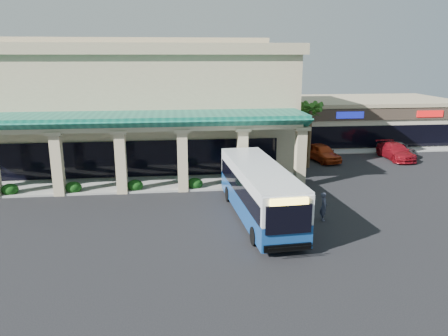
{
  "coord_description": "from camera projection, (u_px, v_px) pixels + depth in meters",
  "views": [
    {
      "loc": [
        -3.51,
        -26.49,
        9.97
      ],
      "look_at": [
        -0.12,
        3.25,
        2.2
      ],
      "focal_mm": 35.0,
      "sensor_mm": 36.0,
      "label": 1
    }
  ],
  "objects": [
    {
      "name": "ground",
      "position": [
        231.0,
        213.0,
        28.36
      ],
      "size": [
        110.0,
        110.0,
        0.0
      ],
      "primitive_type": "plane",
      "color": "black"
    },
    {
      "name": "palm_1",
      "position": [
        310.0,
        130.0,
        42.14
      ],
      "size": [
        2.4,
        2.4,
        5.8
      ],
      "primitive_type": null,
      "color": "#275A18",
      "rests_on": "ground"
    },
    {
      "name": "arcade",
      "position": [
        116.0,
        151.0,
        33.3
      ],
      "size": [
        30.0,
        6.2,
        5.7
      ],
      "primitive_type": null,
      "color": "#10604E",
      "rests_on": "ground"
    },
    {
      "name": "strip_mall",
      "position": [
        353.0,
        119.0,
        52.8
      ],
      "size": [
        22.5,
        12.5,
        4.9
      ],
      "primitive_type": null,
      "color": "beige",
      "rests_on": "ground"
    },
    {
      "name": "car_silver",
      "position": [
        322.0,
        152.0,
        42.17
      ],
      "size": [
        3.0,
        5.16,
        1.65
      ],
      "primitive_type": "imported",
      "rotation": [
        0.0,
        0.0,
        0.23
      ],
      "color": "#A93411",
      "rests_on": "ground"
    },
    {
      "name": "main_building",
      "position": [
        126.0,
        102.0,
        41.44
      ],
      "size": [
        30.8,
        14.8,
        11.35
      ],
      "primitive_type": null,
      "color": "tan",
      "rests_on": "ground"
    },
    {
      "name": "broadleaf_tree",
      "position": [
        278.0,
        128.0,
        46.85
      ],
      "size": [
        2.6,
        2.6,
        4.81
      ],
      "primitive_type": null,
      "color": "black",
      "rests_on": "ground"
    },
    {
      "name": "car_red",
      "position": [
        396.0,
        151.0,
        42.87
      ],
      "size": [
        2.2,
        5.33,
        1.54
      ],
      "primitive_type": "imported",
      "rotation": [
        0.0,
        0.0,
        -0.01
      ],
      "color": "maroon",
      "rests_on": "ground"
    },
    {
      "name": "car_gray",
      "position": [
        397.0,
        149.0,
        44.49
      ],
      "size": [
        2.59,
        4.98,
        1.34
      ],
      "primitive_type": "imported",
      "rotation": [
        0.0,
        0.0,
        0.08
      ],
      "color": "#3C4044",
      "rests_on": "ground"
    },
    {
      "name": "pedestrian",
      "position": [
        324.0,
        206.0,
        26.95
      ],
      "size": [
        0.54,
        0.72,
        1.79
      ],
      "primitive_type": "imported",
      "rotation": [
        0.0,
        0.0,
        1.39
      ],
      "color": "#3E4254",
      "rests_on": "ground"
    },
    {
      "name": "transit_bus",
      "position": [
        259.0,
        192.0,
        27.15
      ],
      "size": [
        3.59,
        12.18,
        3.36
      ],
      "primitive_type": null,
      "rotation": [
        0.0,
        0.0,
        0.07
      ],
      "color": "navy",
      "rests_on": "ground"
    },
    {
      "name": "palm_0",
      "position": [
        310.0,
        132.0,
        39.04
      ],
      "size": [
        2.4,
        2.4,
        6.6
      ],
      "primitive_type": null,
      "color": "#275A18",
      "rests_on": "ground"
    }
  ]
}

